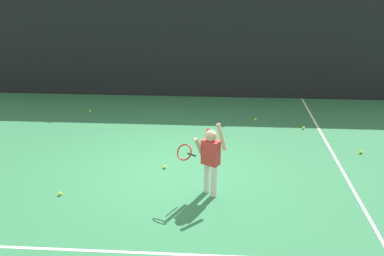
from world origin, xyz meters
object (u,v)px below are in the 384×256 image
object	(u,v)px
tennis_player	(210,156)
tennis_ball_4	(60,194)
tennis_ball_5	(90,111)
water_bottle	(208,133)
tennis_ball_0	(304,128)
tennis_ball_2	(256,119)
tennis_ball_1	(165,167)
tennis_ball_3	(361,152)

from	to	relation	value
tennis_player	tennis_ball_4	xyz separation A→B (m)	(-2.60, -0.23, -0.69)
tennis_player	tennis_ball_5	size ratio (longest dim) A/B	20.46
water_bottle	tennis_ball_4	bearing A→B (deg)	-130.96
water_bottle	tennis_ball_4	distance (m)	3.81
water_bottle	tennis_ball_5	bearing A→B (deg)	154.04
tennis_ball_0	tennis_ball_5	distance (m)	5.64
tennis_player	tennis_ball_2	world-z (taller)	tennis_player
tennis_ball_1	water_bottle	bearing A→B (deg)	64.67
tennis_ball_4	water_bottle	bearing A→B (deg)	49.04
tennis_ball_2	tennis_ball_4	bearing A→B (deg)	-131.97
tennis_ball_3	water_bottle	bearing A→B (deg)	168.00
tennis_ball_4	tennis_ball_2	bearing A→B (deg)	48.03
tennis_ball_3	tennis_player	bearing A→B (deg)	-148.50
tennis_ball_1	tennis_ball_4	bearing A→B (deg)	-145.09
tennis_ball_3	tennis_ball_5	bearing A→B (deg)	160.76
tennis_player	tennis_ball_3	world-z (taller)	tennis_player
tennis_ball_0	tennis_ball_3	distance (m)	1.70
tennis_player	tennis_ball_0	xyz separation A→B (m)	(2.21, 3.35, -0.69)
water_bottle	tennis_ball_3	world-z (taller)	water_bottle
tennis_ball_0	tennis_ball_2	world-z (taller)	same
tennis_ball_0	water_bottle	bearing A→B (deg)	-163.25
water_bottle	tennis_ball_3	distance (m)	3.36
tennis_ball_5	tennis_player	bearing A→B (deg)	-51.58
tennis_player	tennis_ball_4	distance (m)	2.70
tennis_ball_5	water_bottle	bearing A→B (deg)	-25.96
tennis_ball_1	tennis_ball_5	xyz separation A→B (m)	(-2.45, 3.28, 0.00)
tennis_ball_1	tennis_ball_5	size ratio (longest dim) A/B	1.00
tennis_ball_2	tennis_ball_5	distance (m)	4.45
tennis_player	tennis_ball_1	distance (m)	1.49
tennis_ball_1	tennis_ball_5	distance (m)	4.09
tennis_ball_0	tennis_ball_2	xyz separation A→B (m)	(-1.13, 0.52, 0.00)
tennis_ball_1	tennis_ball_4	xyz separation A→B (m)	(-1.70, -1.18, 0.00)
water_bottle	tennis_ball_0	distance (m)	2.42
tennis_ball_0	tennis_ball_4	size ratio (longest dim) A/B	1.00
tennis_ball_0	tennis_ball_4	world-z (taller)	same
tennis_ball_5	tennis_ball_3	bearing A→B (deg)	-19.24
tennis_ball_2	tennis_ball_5	size ratio (longest dim) A/B	1.00
tennis_player	tennis_ball_3	xyz separation A→B (m)	(3.18, 1.95, -0.69)
tennis_ball_1	tennis_ball_3	world-z (taller)	same
water_bottle	tennis_ball_2	size ratio (longest dim) A/B	3.33
tennis_player	tennis_ball_1	xyz separation A→B (m)	(-0.91, 0.96, -0.69)
tennis_player	tennis_ball_3	distance (m)	3.80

